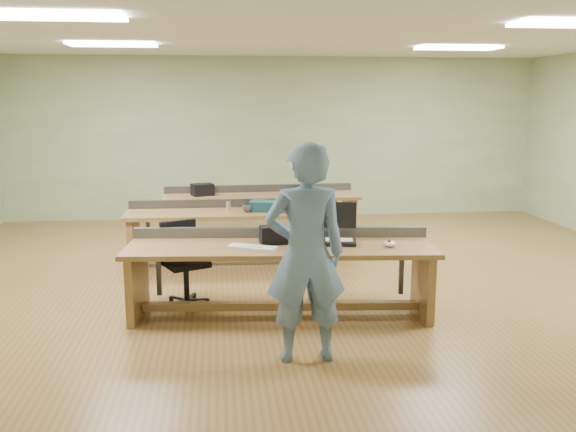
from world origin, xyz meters
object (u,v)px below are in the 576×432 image
object	(u,v)px
task_chair	(185,274)
camera_bag	(274,235)
workbench_back	(261,207)
mug	(247,208)
drinks_can	(229,206)
workbench_mid	(232,225)
parts_bin_grey	(298,206)
laptop_base	(339,242)
person	(305,254)
parts_bin_teal	(264,206)
workbench_front	(281,262)

from	to	relation	value
task_chair	camera_bag	bearing A→B (deg)	-47.65
workbench_back	mug	distance (m)	1.50
mug	drinks_can	xyz separation A→B (m)	(-0.24, 0.15, 0.01)
workbench_mid	task_chair	xyz separation A→B (m)	(-0.57, -1.55, -0.22)
workbench_mid	parts_bin_grey	world-z (taller)	parts_bin_grey
laptop_base	camera_bag	bearing A→B (deg)	-175.07
workbench_mid	person	world-z (taller)	person
person	camera_bag	world-z (taller)	person
parts_bin_grey	mug	xyz separation A→B (m)	(-0.68, -0.00, -0.02)
mug	workbench_back	bearing A→B (deg)	78.74
workbench_back	parts_bin_teal	xyz separation A→B (m)	(-0.06, -1.38, 0.26)
workbench_back	drinks_can	xyz separation A→B (m)	(-0.53, -1.31, 0.25)
person	camera_bag	bearing A→B (deg)	-83.21
task_chair	mug	size ratio (longest dim) A/B	7.13
workbench_mid	camera_bag	world-z (taller)	camera_bag
parts_bin_grey	drinks_can	distance (m)	0.94
workbench_front	parts_bin_teal	distance (m)	1.97
laptop_base	drinks_can	world-z (taller)	drinks_can
camera_bag	workbench_mid	bearing A→B (deg)	94.67
workbench_mid	person	xyz separation A→B (m)	(0.54, -3.16, 0.39)
workbench_front	workbench_mid	xyz separation A→B (m)	(-0.45, 2.00, -0.01)
camera_bag	parts_bin_teal	xyz separation A→B (m)	(0.05, 1.91, -0.03)
person	laptop_base	size ratio (longest dim) A/B	5.38
task_chair	drinks_can	distance (m)	1.73
workbench_front	laptop_base	xyz separation A→B (m)	(0.61, -0.03, 0.21)
workbench_back	mug	world-z (taller)	workbench_back
laptop_base	parts_bin_teal	distance (m)	2.08
person	drinks_can	xyz separation A→B (m)	(-0.59, 3.19, -0.13)
person	parts_bin_teal	distance (m)	3.12
camera_bag	parts_bin_grey	distance (m)	1.90
camera_bag	drinks_can	distance (m)	2.02
workbench_mid	parts_bin_grey	xyz separation A→B (m)	(0.88, -0.12, 0.26)
workbench_back	drinks_can	size ratio (longest dim) A/B	24.54
laptop_base	mug	world-z (taller)	mug
workbench_back	camera_bag	bearing A→B (deg)	-93.18
laptop_base	parts_bin_grey	xyz separation A→B (m)	(-0.18, 1.91, 0.05)
task_chair	drinks_can	world-z (taller)	task_chair
workbench_back	parts_bin_teal	size ratio (longest dim) A/B	8.19
camera_bag	workbench_front	bearing A→B (deg)	-41.71
camera_bag	parts_bin_grey	world-z (taller)	camera_bag
workbench_mid	workbench_back	distance (m)	1.42
task_chair	drinks_can	size ratio (longest dim) A/B	7.33
parts_bin_teal	mug	size ratio (longest dim) A/B	2.92
laptop_base	mug	bearing A→B (deg)	125.75
workbench_mid	task_chair	distance (m)	1.66
workbench_front	mug	world-z (taller)	workbench_front
parts_bin_teal	parts_bin_grey	world-z (taller)	parts_bin_grey
person	camera_bag	xyz separation A→B (m)	(-0.16, 1.21, -0.10)
parts_bin_grey	drinks_can	xyz separation A→B (m)	(-0.93, 0.14, -0.00)
workbench_back	parts_bin_teal	distance (m)	1.40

